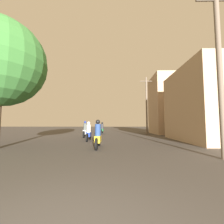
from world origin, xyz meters
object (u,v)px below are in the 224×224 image
at_px(building_right_near, 211,105).
at_px(motorcycle_blue, 89,133).
at_px(utility_pole_far, 147,104).
at_px(utility_pole_near, 219,66).
at_px(motorcycle_green, 102,129).
at_px(motorcycle_white, 85,131).
at_px(street_tree, 0,63).
at_px(building_right_far, 169,105).
at_px(motorcycle_yellow, 98,137).

bearing_deg(building_right_near, motorcycle_blue, 179.52).
bearing_deg(utility_pole_far, utility_pole_near, -89.65).
height_order(motorcycle_green, utility_pole_far, utility_pole_far).
bearing_deg(motorcycle_white, street_tree, -118.62).
bearing_deg(motorcycle_green, utility_pole_near, -63.13).
xyz_separation_m(motorcycle_white, building_right_near, (10.32, -2.96, 2.17)).
bearing_deg(motorcycle_green, building_right_far, 7.18).
bearing_deg(building_right_near, utility_pole_far, 115.79).
bearing_deg(motorcycle_green, motorcycle_white, -100.77).
distance_m(motorcycle_blue, street_tree, 7.04).
relative_size(motorcycle_blue, motorcycle_white, 1.05).
bearing_deg(motorcycle_white, building_right_far, 26.53).
xyz_separation_m(motorcycle_blue, motorcycle_green, (0.43, 7.64, -0.00)).
height_order(motorcycle_yellow, utility_pole_near, utility_pole_near).
height_order(motorcycle_blue, motorcycle_green, motorcycle_green).
height_order(building_right_near, street_tree, street_tree).
relative_size(motorcycle_blue, utility_pole_near, 0.30).
bearing_deg(motorcycle_yellow, utility_pole_near, -32.38).
bearing_deg(street_tree, utility_pole_near, -11.83).
xyz_separation_m(motorcycle_yellow, utility_pole_far, (4.95, 10.43, 3.15)).
xyz_separation_m(motorcycle_green, utility_pole_near, (5.70, -13.58, 2.98)).
distance_m(motorcycle_yellow, utility_pole_near, 6.37).
xyz_separation_m(building_right_far, street_tree, (-13.62, -11.87, 0.92)).
relative_size(motorcycle_green, building_right_far, 0.26).
relative_size(building_right_far, utility_pole_far, 1.05).
xyz_separation_m(utility_pole_near, street_tree, (-10.46, 2.19, 1.13)).
bearing_deg(building_right_far, motorcycle_yellow, -125.45).
distance_m(building_right_near, utility_pole_far, 7.96).
distance_m(building_right_near, utility_pole_near, 6.80).
height_order(motorcycle_yellow, building_right_far, building_right_far).
xyz_separation_m(motorcycle_blue, utility_pole_far, (6.05, 7.03, 3.16)).
height_order(motorcycle_yellow, motorcycle_blue, motorcycle_yellow).
bearing_deg(motorcycle_white, utility_pole_far, 30.29).
bearing_deg(building_right_near, utility_pole_near, -119.83).
bearing_deg(motorcycle_white, building_right_near, -16.80).
bearing_deg(motorcycle_green, building_right_near, -36.34).
relative_size(motorcycle_white, utility_pole_near, 0.29).
xyz_separation_m(building_right_near, utility_pole_near, (-3.36, -5.86, 0.78)).
xyz_separation_m(motorcycle_blue, street_tree, (-4.33, -3.75, 4.10)).
height_order(motorcycle_yellow, street_tree, street_tree).
distance_m(motorcycle_yellow, building_right_far, 14.49).
bearing_deg(utility_pole_near, building_right_near, 60.17).
relative_size(building_right_near, building_right_far, 0.89).
bearing_deg(building_right_near, motorcycle_yellow, -158.43).
relative_size(motorcycle_blue, utility_pole_far, 0.29).
distance_m(building_right_far, utility_pole_near, 14.41).
distance_m(motorcycle_blue, building_right_far, 12.75).
xyz_separation_m(motorcycle_white, street_tree, (-3.49, -6.62, 4.07)).
distance_m(motorcycle_yellow, motorcycle_green, 11.06).
relative_size(motorcycle_white, motorcycle_green, 1.01).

